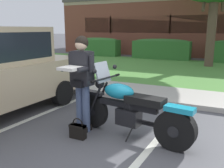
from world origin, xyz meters
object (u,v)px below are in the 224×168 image
object	(u,v)px
rider_person	(81,77)
handbag	(78,130)
hedge_left	(99,46)
motorcycle	(134,111)
hedge_center_left	(161,49)

from	to	relation	value
rider_person	handbag	size ratio (longest dim) A/B	4.74
rider_person	hedge_left	world-z (taller)	rider_person
handbag	hedge_left	size ratio (longest dim) A/B	0.13
handbag	hedge_left	xyz separation A→B (m)	(-5.88, 11.34, 0.51)
motorcycle	handbag	xyz separation A→B (m)	(-0.85, -0.43, -0.34)
handbag	motorcycle	bearing A→B (deg)	26.68
motorcycle	rider_person	xyz separation A→B (m)	(-0.94, -0.12, 0.52)
handbag	hedge_left	bearing A→B (deg)	117.43
motorcycle	hedge_left	xyz separation A→B (m)	(-6.73, 10.91, 0.16)
rider_person	hedge_center_left	distance (m)	11.14
motorcycle	handbag	size ratio (longest dim) A/B	6.21
motorcycle	hedge_center_left	bearing A→B (deg)	102.70
rider_person	motorcycle	bearing A→B (deg)	7.35
rider_person	hedge_center_left	size ratio (longest dim) A/B	0.50
rider_person	handbag	distance (m)	0.92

